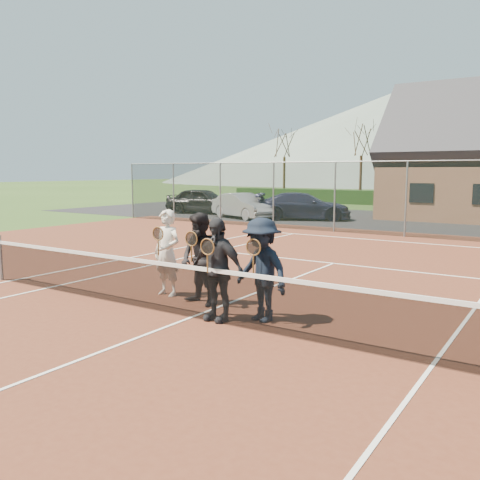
{
  "coord_description": "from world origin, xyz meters",
  "views": [
    {
      "loc": [
        5.53,
        -6.83,
        2.6
      ],
      "look_at": [
        0.05,
        1.5,
        1.25
      ],
      "focal_mm": 38.0,
      "sensor_mm": 36.0,
      "label": 1
    }
  ],
  "objects": [
    {
      "name": "ground",
      "position": [
        0.0,
        20.0,
        0.0
      ],
      "size": [
        220.0,
        220.0,
        0.0
      ],
      "primitive_type": "plane",
      "color": "#2D491A",
      "rests_on": "ground"
    },
    {
      "name": "court_surface",
      "position": [
        0.0,
        0.0,
        0.01
      ],
      "size": [
        30.0,
        30.0,
        0.02
      ],
      "primitive_type": "cube",
      "color": "#562819",
      "rests_on": "ground"
    },
    {
      "name": "tarmac_carpark",
      "position": [
        -4.0,
        20.0,
        0.01
      ],
      "size": [
        40.0,
        12.0,
        0.01
      ],
      "primitive_type": "cube",
      "color": "black",
      "rests_on": "ground"
    },
    {
      "name": "hedge_row",
      "position": [
        0.0,
        32.0,
        0.55
      ],
      "size": [
        40.0,
        1.2,
        1.1
      ],
      "primitive_type": "cube",
      "color": "black",
      "rests_on": "ground"
    },
    {
      "name": "hill_west",
      "position": [
        -25.0,
        95.0,
        9.0
      ],
      "size": [
        110.0,
        110.0,
        18.0
      ],
      "primitive_type": "cone",
      "color": "slate",
      "rests_on": "ground"
    },
    {
      "name": "car_a",
      "position": [
        -13.64,
        18.14,
        0.79
      ],
      "size": [
        4.87,
        2.59,
        1.58
      ],
      "primitive_type": "imported",
      "rotation": [
        0.0,
        0.0,
        1.74
      ],
      "color": "black",
      "rests_on": "ground"
    },
    {
      "name": "car_b",
      "position": [
        -9.74,
        16.69,
        0.7
      ],
      "size": [
        4.49,
        2.91,
        1.4
      ],
      "primitive_type": "imported",
      "rotation": [
        0.0,
        0.0,
        1.2
      ],
      "color": "#909498",
      "rests_on": "ground"
    },
    {
      "name": "car_c",
      "position": [
        -6.62,
        17.86,
        0.73
      ],
      "size": [
        5.43,
        3.92,
        1.46
      ],
      "primitive_type": "imported",
      "rotation": [
        0.0,
        0.0,
        1.99
      ],
      "color": "#1B1D37",
      "rests_on": "ground"
    },
    {
      "name": "court_markings",
      "position": [
        0.0,
        0.0,
        0.02
      ],
      "size": [
        11.03,
        23.83,
        0.01
      ],
      "color": "white",
      "rests_on": "court_surface"
    },
    {
      "name": "tennis_net",
      "position": [
        0.0,
        0.0,
        0.54
      ],
      "size": [
        11.68,
        0.08,
        1.1
      ],
      "color": "slate",
      "rests_on": "ground"
    },
    {
      "name": "perimeter_fence",
      "position": [
        0.0,
        13.5,
        1.52
      ],
      "size": [
        30.07,
        0.07,
        3.02
      ],
      "color": "slate",
      "rests_on": "ground"
    },
    {
      "name": "tree_a",
      "position": [
        -16.0,
        33.0,
        5.79
      ],
      "size": [
        3.2,
        3.2,
        7.77
      ],
      "color": "#3B2915",
      "rests_on": "ground"
    },
    {
      "name": "tree_b",
      "position": [
        -9.0,
        33.0,
        5.79
      ],
      "size": [
        3.2,
        3.2,
        7.77
      ],
      "color": "#382114",
      "rests_on": "ground"
    },
    {
      "name": "player_a",
      "position": [
        -1.45,
        1.03,
        0.92
      ],
      "size": [
        0.68,
        0.52,
        1.8
      ],
      "color": "white",
      "rests_on": "court_surface"
    },
    {
      "name": "player_b",
      "position": [
        -0.4,
        0.8,
        0.92
      ],
      "size": [
        1.0,
        0.86,
        1.8
      ],
      "color": "black",
      "rests_on": "court_surface"
    },
    {
      "name": "player_c",
      "position": [
        0.46,
        0.15,
        0.92
      ],
      "size": [
        1.07,
        0.52,
        1.8
      ],
      "color": "#242529",
      "rests_on": "court_surface"
    },
    {
      "name": "player_d",
      "position": [
        1.13,
        0.54,
        0.92
      ],
      "size": [
        1.31,
        0.97,
        1.8
      ],
      "color": "black",
      "rests_on": "court_surface"
    }
  ]
}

